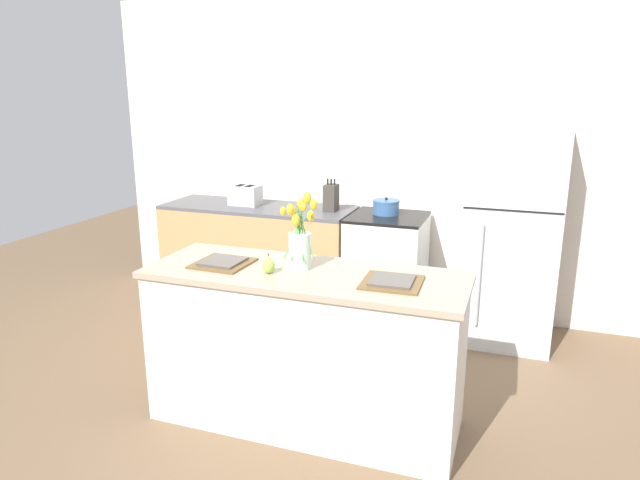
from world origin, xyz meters
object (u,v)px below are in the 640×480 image
Objects in this scene: plate_setting_right at (392,282)px; toaster at (245,195)px; refrigerator at (511,230)px; stove_range at (386,270)px; pear_figurine at (269,265)px; cooking_pot at (386,207)px; knife_block at (331,198)px; plate_setting_left at (223,262)px; flower_vase at (300,241)px.

toaster is (-1.68, 1.64, 0.07)m from plate_setting_right.
toaster is (-2.23, 0.01, 0.12)m from refrigerator.
stove_range is 7.94× the size of pear_figurine.
plate_setting_right is (0.68, 0.06, -0.04)m from pear_figurine.
plate_setting_right is 2.35m from toaster.
cooking_pot is (-0.43, 1.68, 0.04)m from plate_setting_right.
refrigerator is 0.99m from cooking_pot.
plate_setting_right is (-0.55, -1.63, 0.06)m from refrigerator.
knife_block is (-0.49, 0.03, 0.57)m from stove_range.
plate_setting_left is 1.45× the size of cooking_pot.
knife_block is (0.79, 0.02, 0.03)m from toaster.
cooking_pot is at bearing 176.80° from refrigerator.
refrigerator is at bearing -1.04° from knife_block.
plate_setting_left is at bearing -67.33° from toaster.
toaster is at bearing -178.64° from knife_block.
refrigerator reaches higher than knife_block.
toaster is 1.25m from cooking_pot.
plate_setting_left is at bearing -93.64° from knife_block.
pear_figurine is at bearing -59.39° from toaster.
pear_figurine is at bearing -10.83° from plate_setting_left.
flower_vase is 1.93m from toaster.
stove_range is 0.52m from cooking_pot.
knife_block is at bearing 86.36° from plate_setting_left.
stove_range is at bearing -60.67° from cooking_pot.
plate_setting_right is at bearing -76.22° from stove_range.
pear_figurine is 0.43× the size of knife_block.
refrigerator is 1.45m from knife_block.
pear_figurine is 1.76m from cooking_pot.
knife_block reaches higher than stove_range.
cooking_pot is at bearing 104.34° from plate_setting_right.
knife_block is at bearing 178.96° from refrigerator.
refrigerator is 2.24m from toaster.
pear_figurine is at bearing -98.07° from cooking_pot.
flower_vase is (-1.10, -1.55, 0.20)m from refrigerator.
knife_block reaches higher than plate_setting_right.
knife_block is at bearing 118.36° from plate_setting_right.
cooking_pot is (0.57, 1.68, 0.04)m from plate_setting_left.
pear_figurine is (-0.13, -0.14, -0.11)m from flower_vase.
refrigerator reaches higher than cooking_pot.
refrigerator is at bearing -3.20° from cooking_pot.
pear_figurine is at bearing -132.33° from flower_vase.
toaster is at bearing 126.10° from flower_vase.
flower_vase is 0.22m from pear_figurine.
refrigerator is at bearing 53.97° from pear_figurine.
plate_setting_left is 1.00m from plate_setting_right.
knife_block is at bearing 102.38° from flower_vase.
flower_vase is at bearing -94.19° from cooking_pot.
toaster reaches higher than plate_setting_left.
plate_setting_right is (1.00, 0.00, 0.00)m from plate_setting_left.
knife_block is at bearing 1.36° from toaster.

